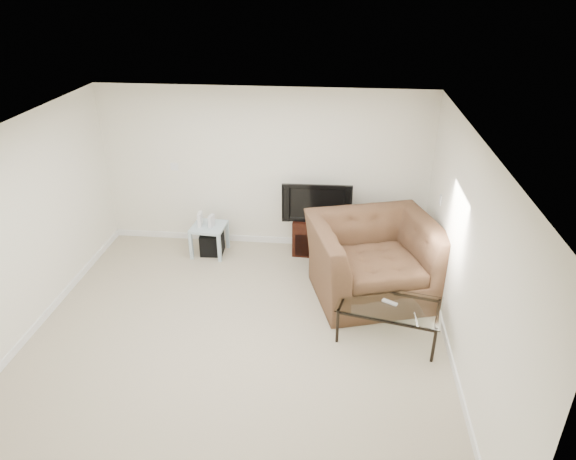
# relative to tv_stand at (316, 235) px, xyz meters

# --- Properties ---
(floor) EXTENTS (5.00, 5.00, 0.00)m
(floor) POSITION_rel_tv_stand_xyz_m (-0.83, -2.28, -0.29)
(floor) COLOR tan
(floor) RESTS_ON ground
(ceiling) EXTENTS (5.00, 5.00, 0.00)m
(ceiling) POSITION_rel_tv_stand_xyz_m (-0.83, -2.28, 2.21)
(ceiling) COLOR white
(ceiling) RESTS_ON ground
(wall_back) EXTENTS (5.00, 0.02, 2.50)m
(wall_back) POSITION_rel_tv_stand_xyz_m (-0.83, 0.22, 0.96)
(wall_back) COLOR silver
(wall_back) RESTS_ON ground
(wall_left) EXTENTS (0.02, 5.00, 2.50)m
(wall_left) POSITION_rel_tv_stand_xyz_m (-3.33, -2.28, 0.96)
(wall_left) COLOR silver
(wall_left) RESTS_ON ground
(wall_right) EXTENTS (0.02, 5.00, 2.50)m
(wall_right) POSITION_rel_tv_stand_xyz_m (1.67, -2.28, 0.96)
(wall_right) COLOR silver
(wall_right) RESTS_ON ground
(plate_back) EXTENTS (0.12, 0.02, 0.12)m
(plate_back) POSITION_rel_tv_stand_xyz_m (-2.23, 0.21, 0.96)
(plate_back) COLOR white
(plate_back) RESTS_ON wall_back
(plate_right_switch) EXTENTS (0.02, 0.09, 0.13)m
(plate_right_switch) POSITION_rel_tv_stand_xyz_m (1.66, -0.68, 0.96)
(plate_right_switch) COLOR white
(plate_right_switch) RESTS_ON wall_right
(plate_right_outlet) EXTENTS (0.02, 0.08, 0.12)m
(plate_right_outlet) POSITION_rel_tv_stand_xyz_m (1.66, -0.98, 0.01)
(plate_right_outlet) COLOR white
(plate_right_outlet) RESTS_ON wall_right
(tv_stand) EXTENTS (0.71, 0.51, 0.58)m
(tv_stand) POSITION_rel_tv_stand_xyz_m (0.00, 0.00, 0.00)
(tv_stand) COLOR black
(tv_stand) RESTS_ON floor
(dvd_player) EXTENTS (0.40, 0.29, 0.05)m
(dvd_player) POSITION_rel_tv_stand_xyz_m (-0.00, -0.04, 0.19)
(dvd_player) COLOR black
(dvd_player) RESTS_ON tv_stand
(television) EXTENTS (0.97, 0.21, 0.60)m
(television) POSITION_rel_tv_stand_xyz_m (-0.00, -0.03, 0.59)
(television) COLOR black
(television) RESTS_ON tv_stand
(side_table) EXTENTS (0.53, 0.53, 0.48)m
(side_table) POSITION_rel_tv_stand_xyz_m (-1.64, -0.23, -0.05)
(side_table) COLOR silver
(side_table) RESTS_ON floor
(subwoofer) EXTENTS (0.36, 0.36, 0.34)m
(subwoofer) POSITION_rel_tv_stand_xyz_m (-1.61, -0.21, -0.12)
(subwoofer) COLOR black
(subwoofer) RESTS_ON floor
(game_console) EXTENTS (0.05, 0.16, 0.22)m
(game_console) POSITION_rel_tv_stand_xyz_m (-1.76, -0.24, 0.30)
(game_console) COLOR white
(game_console) RESTS_ON side_table
(game_case) EXTENTS (0.08, 0.15, 0.19)m
(game_case) POSITION_rel_tv_stand_xyz_m (-1.58, -0.25, 0.28)
(game_case) COLOR silver
(game_case) RESTS_ON side_table
(recliner) EXTENTS (1.85, 1.47, 1.41)m
(recliner) POSITION_rel_tv_stand_xyz_m (0.81, -1.08, 0.42)
(recliner) COLOR #513921
(recliner) RESTS_ON floor
(coffee_table) EXTENTS (1.30, 0.91, 0.46)m
(coffee_table) POSITION_rel_tv_stand_xyz_m (0.97, -2.02, -0.06)
(coffee_table) COLOR black
(coffee_table) RESTS_ON floor
(remote) EXTENTS (0.19, 0.14, 0.02)m
(remote) POSITION_rel_tv_stand_xyz_m (0.97, -1.99, 0.19)
(remote) COLOR #B2B2B7
(remote) RESTS_ON coffee_table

